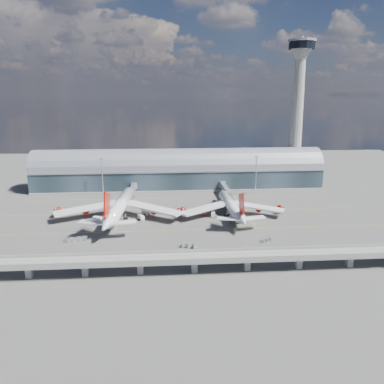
{
  "coord_description": "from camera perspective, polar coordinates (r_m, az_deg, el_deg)",
  "views": [
    {
      "loc": [
        -10.74,
        -182.58,
        64.17
      ],
      "look_at": [
        4.14,
        10.0,
        14.0
      ],
      "focal_mm": 35.0,
      "sensor_mm": 36.0,
      "label": 1
    }
  ],
  "objects": [
    {
      "name": "terminal",
      "position": [
        266.08,
        -2.02,
        3.1
      ],
      "size": [
        200.0,
        30.0,
        28.0
      ],
      "color": "#1F2C34",
      "rests_on": "ground"
    },
    {
      "name": "airliner_left",
      "position": [
        202.67,
        -11.01,
        -2.24
      ],
      "size": [
        71.54,
        75.19,
        22.9
      ],
      "rotation": [
        0.0,
        0.0,
        -0.08
      ],
      "color": "white",
      "rests_on": "ground"
    },
    {
      "name": "service_truck_2",
      "position": [
        199.17,
        6.88,
        -3.89
      ],
      "size": [
        8.22,
        3.99,
        2.87
      ],
      "rotation": [
        0.0,
        0.0,
        1.8
      ],
      "color": "silver",
      "rests_on": "ground"
    },
    {
      "name": "jet_bridge_left",
      "position": [
        243.81,
        -9.04,
        0.37
      ],
      "size": [
        4.4,
        28.0,
        7.25
      ],
      "color": "gray",
      "rests_on": "ground"
    },
    {
      "name": "floodlight_mast_right",
      "position": [
        250.37,
        9.73,
        2.7
      ],
      "size": [
        3.0,
        0.7,
        25.7
      ],
      "color": "gray",
      "rests_on": "ground"
    },
    {
      "name": "cargo_train_1",
      "position": [
        163.64,
        -0.41,
        -8.19
      ],
      "size": [
        7.65,
        3.86,
        1.69
      ],
      "rotation": [
        0.0,
        0.0,
        1.89
      ],
      "color": "gray",
      "rests_on": "ground"
    },
    {
      "name": "airliner_right",
      "position": [
        204.68,
        6.02,
        -2.28
      ],
      "size": [
        59.72,
        62.4,
        19.82
      ],
      "rotation": [
        0.0,
        0.0,
        0.03
      ],
      "color": "white",
      "rests_on": "ground"
    },
    {
      "name": "guideway",
      "position": [
        140.92,
        0.36,
        -10.14
      ],
      "size": [
        220.0,
        8.5,
        7.2
      ],
      "color": "gray",
      "rests_on": "ground"
    },
    {
      "name": "service_truck_5",
      "position": [
        208.61,
        -7.05,
        -3.04
      ],
      "size": [
        5.19,
        6.3,
        2.9
      ],
      "rotation": [
        0.0,
        0.0,
        0.57
      ],
      "color": "silver",
      "rests_on": "ground"
    },
    {
      "name": "floodlight_mast_left",
      "position": [
        246.05,
        -13.51,
        2.3
      ],
      "size": [
        3.0,
        0.7,
        25.7
      ],
      "color": "gray",
      "rests_on": "ground"
    },
    {
      "name": "service_truck_4",
      "position": [
        207.63,
        6.01,
        -3.07
      ],
      "size": [
        4.2,
        5.89,
        3.11
      ],
      "rotation": [
        0.0,
        0.0,
        0.36
      ],
      "color": "silver",
      "rests_on": "ground"
    },
    {
      "name": "cargo_train_2",
      "position": [
        173.62,
        11.28,
        -7.15
      ],
      "size": [
        6.48,
        4.73,
        1.51
      ],
      "rotation": [
        0.0,
        0.0,
        1.02
      ],
      "color": "gray",
      "rests_on": "ground"
    },
    {
      "name": "service_truck_3",
      "position": [
        204.49,
        3.23,
        -3.36
      ],
      "size": [
        2.77,
        5.65,
        2.63
      ],
      "rotation": [
        0.0,
        0.0,
        -0.12
      ],
      "color": "silver",
      "rests_on": "ground"
    },
    {
      "name": "cargo_train_0",
      "position": [
        178.54,
        -17.3,
        -6.89
      ],
      "size": [
        10.33,
        4.23,
        1.71
      ],
      "rotation": [
        0.0,
        0.0,
        1.31
      ],
      "color": "gray",
      "rests_on": "ground"
    },
    {
      "name": "service_truck_1",
      "position": [
        199.47,
        -14.08,
        -4.16
      ],
      "size": [
        6.22,
        5.19,
        3.3
      ],
      "rotation": [
        0.0,
        0.0,
        1.02
      ],
      "color": "silver",
      "rests_on": "ground"
    },
    {
      "name": "taxi_lines",
      "position": [
        214.77,
        -1.35,
        -2.83
      ],
      "size": [
        200.0,
        80.12,
        0.01
      ],
      "color": "gold",
      "rests_on": "ground"
    },
    {
      "name": "jet_bridge_right",
      "position": [
        244.36,
        5.1,
        0.53
      ],
      "size": [
        4.4,
        32.0,
        7.25
      ],
      "color": "gray",
      "rests_on": "ground"
    },
    {
      "name": "ground",
      "position": [
        193.82,
        -1.0,
        -4.78
      ],
      "size": [
        500.0,
        500.0,
        0.0
      ],
      "primitive_type": "plane",
      "color": "#474744",
      "rests_on": "ground"
    },
    {
      "name": "control_tower",
      "position": [
        282.58,
        15.71,
        11.49
      ],
      "size": [
        19.0,
        19.0,
        103.0
      ],
      "color": "gray",
      "rests_on": "ground"
    },
    {
      "name": "service_truck_0",
      "position": [
        201.01,
        -7.77,
        -3.8
      ],
      "size": [
        4.05,
        6.44,
        2.54
      ],
      "rotation": [
        0.0,
        0.0,
        0.36
      ],
      "color": "silver",
      "rests_on": "ground"
    }
  ]
}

